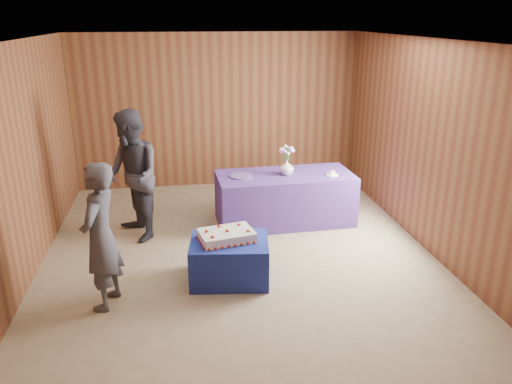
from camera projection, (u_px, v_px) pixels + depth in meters
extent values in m
plane|color=#9C8B6B|center=(239.00, 256.00, 6.51)|extent=(6.00, 6.00, 0.00)
cube|color=brown|center=(217.00, 111.00, 8.85)|extent=(5.00, 0.04, 2.70)
cube|color=brown|center=(296.00, 277.00, 3.27)|extent=(5.00, 0.04, 2.70)
cube|color=brown|center=(21.00, 165.00, 5.68)|extent=(0.04, 6.00, 2.70)
cube|color=brown|center=(430.00, 148.00, 6.43)|extent=(0.04, 6.00, 2.70)
cube|color=white|center=(237.00, 40.00, 5.60)|extent=(5.00, 6.00, 0.04)
cube|color=navy|center=(230.00, 260.00, 5.86)|extent=(0.98, 0.81, 0.50)
cube|color=#513086|center=(285.00, 198.00, 7.47)|extent=(2.03, 0.98, 0.75)
cube|color=silver|center=(227.00, 236.00, 5.78)|extent=(0.68, 0.52, 0.11)
sphere|color=#AB1B0D|center=(206.00, 250.00, 5.51)|extent=(0.03, 0.03, 0.03)
sphere|color=#AB1B0D|center=(257.00, 242.00, 5.71)|extent=(0.03, 0.03, 0.03)
sphere|color=#AB1B0D|center=(197.00, 236.00, 5.87)|extent=(0.03, 0.03, 0.03)
sphere|color=#AB1B0D|center=(246.00, 228.00, 6.07)|extent=(0.03, 0.03, 0.03)
sphere|color=#AB1B0D|center=(214.00, 235.00, 5.60)|extent=(0.04, 0.04, 0.04)
cone|color=#145925|center=(216.00, 236.00, 5.61)|extent=(0.02, 0.03, 0.02)
sphere|color=#AB1B0D|center=(237.00, 225.00, 5.89)|extent=(0.04, 0.04, 0.04)
cone|color=#145925|center=(239.00, 225.00, 5.89)|extent=(0.02, 0.03, 0.02)
sphere|color=#AB1B0D|center=(226.00, 230.00, 5.75)|extent=(0.04, 0.04, 0.04)
cone|color=#145925|center=(229.00, 230.00, 5.76)|extent=(0.02, 0.03, 0.02)
imported|color=silver|center=(287.00, 167.00, 7.30)|extent=(0.23, 0.23, 0.22)
cylinder|color=#245B28|center=(289.00, 155.00, 7.25)|extent=(0.01, 0.01, 0.15)
sphere|color=#C7ACDE|center=(293.00, 150.00, 7.23)|extent=(0.05, 0.05, 0.05)
cylinder|color=#245B28|center=(289.00, 155.00, 7.26)|extent=(0.01, 0.01, 0.15)
sphere|color=white|center=(292.00, 149.00, 7.27)|extent=(0.05, 0.05, 0.05)
cylinder|color=#245B28|center=(288.00, 154.00, 7.27)|extent=(0.01, 0.01, 0.15)
sphere|color=#C7ACDE|center=(289.00, 148.00, 7.30)|extent=(0.05, 0.05, 0.05)
cylinder|color=#245B28|center=(286.00, 154.00, 7.27)|extent=(0.01, 0.01, 0.15)
sphere|color=white|center=(286.00, 148.00, 7.30)|extent=(0.05, 0.05, 0.05)
cylinder|color=#245B28|center=(285.00, 154.00, 7.27)|extent=(0.01, 0.01, 0.15)
sphere|color=#C7ACDE|center=(283.00, 149.00, 7.28)|extent=(0.05, 0.05, 0.05)
cylinder|color=#245B28|center=(284.00, 155.00, 7.25)|extent=(0.01, 0.01, 0.15)
sphere|color=white|center=(281.00, 149.00, 7.25)|extent=(0.05, 0.05, 0.05)
cylinder|color=#245B28|center=(284.00, 155.00, 7.23)|extent=(0.01, 0.01, 0.15)
sphere|color=#C7ACDE|center=(281.00, 150.00, 7.20)|extent=(0.05, 0.05, 0.05)
cylinder|color=#245B28|center=(285.00, 155.00, 7.22)|extent=(0.01, 0.01, 0.15)
sphere|color=white|center=(282.00, 151.00, 7.16)|extent=(0.05, 0.05, 0.05)
cylinder|color=#245B28|center=(286.00, 156.00, 7.21)|extent=(0.01, 0.01, 0.15)
sphere|color=#C7ACDE|center=(285.00, 151.00, 7.13)|extent=(0.05, 0.05, 0.05)
cylinder|color=#245B28|center=(287.00, 156.00, 7.21)|extent=(0.01, 0.01, 0.15)
sphere|color=white|center=(288.00, 152.00, 7.13)|extent=(0.05, 0.05, 0.05)
cylinder|color=#245B28|center=(289.00, 156.00, 7.21)|extent=(0.01, 0.01, 0.15)
sphere|color=#C7ACDE|center=(291.00, 151.00, 7.15)|extent=(0.05, 0.05, 0.05)
cylinder|color=#245B28|center=(289.00, 155.00, 7.23)|extent=(0.01, 0.01, 0.15)
sphere|color=white|center=(293.00, 151.00, 7.18)|extent=(0.05, 0.05, 0.05)
cylinder|color=#604B96|center=(241.00, 176.00, 7.23)|extent=(0.35, 0.35, 0.02)
cylinder|color=white|center=(332.00, 175.00, 7.30)|extent=(0.24, 0.24, 0.01)
cube|color=silver|center=(332.00, 173.00, 7.29)|extent=(0.07, 0.06, 0.05)
sphere|color=#AB1B0D|center=(333.00, 170.00, 7.26)|extent=(0.02, 0.02, 0.02)
cube|color=silver|center=(335.00, 177.00, 7.23)|extent=(0.25, 0.13, 0.00)
imported|color=#3B3D46|center=(101.00, 237.00, 5.16)|extent=(0.53, 0.67, 1.60)
imported|color=#2F2E37|center=(132.00, 176.00, 6.76)|extent=(0.98, 1.08, 1.81)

